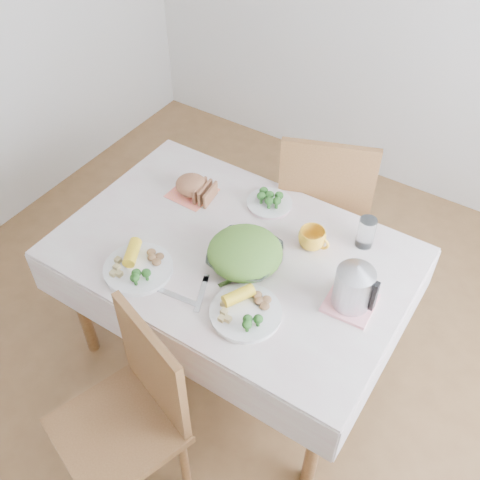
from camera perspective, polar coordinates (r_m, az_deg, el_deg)
The scene contains 18 objects.
floor at distance 3.02m, azimuth -0.53°, elevation -11.11°, with size 3.60×3.60×0.00m, color brown.
dining_table at distance 2.72m, azimuth -0.59°, elevation -6.72°, with size 1.40×0.90×0.75m, color brown.
tablecloth at distance 2.43m, azimuth -0.65°, elevation -1.16°, with size 1.50×1.00×0.01m, color beige.
chair_near at distance 2.33m, azimuth -12.40°, elevation -18.39°, with size 0.43×0.43×0.96m, color brown.
chair_far at distance 3.09m, azimuth 8.45°, elevation 3.00°, with size 0.47×0.47×1.05m, color brown.
salad_bowl at distance 2.35m, azimuth 0.50°, elevation -1.76°, with size 0.30×0.30×0.07m, color white.
dinner_plate_left at distance 2.38m, azimuth -10.27°, elevation -2.92°, with size 0.29×0.29×0.02m, color white.
dinner_plate_right at distance 2.19m, azimuth 0.58°, elevation -7.43°, with size 0.28×0.28×0.02m, color white.
broccoli_plate at distance 2.64m, azimuth 3.00°, elevation 3.76°, with size 0.22×0.22×0.02m, color beige.
napkin at distance 2.71m, azimuth -4.88°, elevation 4.79°, with size 0.20×0.20×0.00m, color #FE7A5E.
bread_loaf at distance 2.68m, azimuth -4.96°, elevation 5.70°, with size 0.16×0.15×0.09m, color brown.
yellow_mug at distance 2.43m, azimuth 7.32°, elevation 0.13°, with size 0.12×0.12×0.09m, color yellow.
glass_tumbler at distance 2.47m, azimuth 12.66°, elevation 0.63°, with size 0.08×0.08×0.14m, color white.
pink_tray at distance 2.27m, azimuth 11.11°, elevation -6.30°, with size 0.19×0.19×0.01m, color pink.
electric_kettle at distance 2.18m, azimuth 11.52°, elevation -4.44°, with size 0.15×0.15×0.21m, color #B2B5BA.
fork_left at distance 2.27m, azimuth -3.93°, elevation -5.48°, with size 0.02×0.19×0.00m, color silver.
fork_right at distance 2.32m, azimuth -0.15°, elevation -3.79°, with size 0.02×0.19×0.00m, color silver.
knife at distance 2.27m, azimuth -6.63°, elevation -5.65°, with size 0.02×0.21×0.00m, color silver.
Camera 1 is at (0.94, -1.40, 2.51)m, focal length 42.00 mm.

